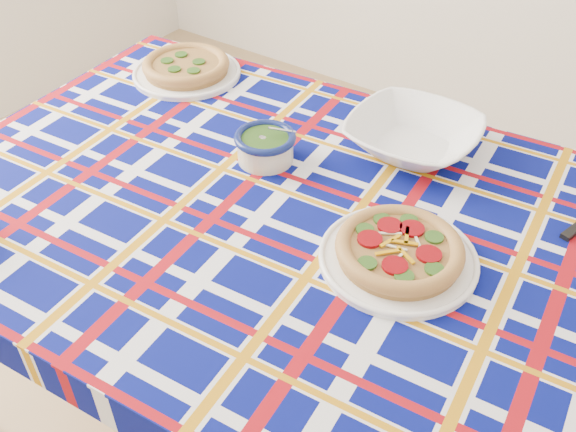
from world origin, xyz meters
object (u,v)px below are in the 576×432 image
Objects in this scene: main_focaccia_plate at (399,249)px; serving_bowl at (413,136)px; pesto_bowl at (265,145)px; dining_table at (306,246)px.

serving_bowl reaches higher than main_focaccia_plate.
main_focaccia_plate is at bearing -17.35° from pesto_bowl.
dining_table is 12.47× the size of pesto_bowl.
dining_table is at bearing -100.34° from serving_bowl.
serving_bowl is at bearing 42.29° from pesto_bowl.
dining_table is at bearing 177.32° from main_focaccia_plate.
main_focaccia_plate is at bearing -67.24° from serving_bowl.
serving_bowl reaches higher than dining_table.
pesto_bowl is (-0.18, 0.11, 0.12)m from dining_table.
main_focaccia_plate reaches higher than dining_table.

